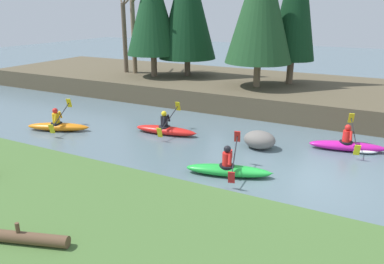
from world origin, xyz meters
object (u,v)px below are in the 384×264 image
at_px(boulder_midstream, 260,140).
at_px(driftwood_log, 10,236).
at_px(kayaker_trailing, 166,129).
at_px(kayaker_far_back, 58,126).
at_px(kayaker_middle, 229,169).
at_px(kayaker_lead, 350,146).

relative_size(boulder_midstream, driftwood_log, 0.50).
relative_size(kayaker_trailing, boulder_midstream, 2.32).
bearing_deg(boulder_midstream, kayaker_far_back, -166.99).
bearing_deg(kayaker_middle, kayaker_trailing, 129.97).
height_order(kayaker_middle, boulder_midstream, kayaker_middle).
distance_m(kayaker_middle, boulder_midstream, 2.80).
height_order(kayaker_far_back, boulder_midstream, kayaker_far_back).
height_order(kayaker_far_back, driftwood_log, kayaker_far_back).
bearing_deg(kayaker_far_back, kayaker_middle, -28.10).
bearing_deg(kayaker_lead, kayaker_far_back, -177.57).
bearing_deg(kayaker_middle, kayaker_lead, 35.86).
relative_size(kayaker_middle, kayaker_trailing, 0.99).
height_order(kayaker_trailing, driftwood_log, kayaker_trailing).
xyz_separation_m(kayaker_middle, kayaker_trailing, (-3.91, 2.59, 0.00)).
xyz_separation_m(kayaker_far_back, driftwood_log, (6.22, -7.10, 0.60)).
xyz_separation_m(kayaker_lead, kayaker_trailing, (-7.09, -1.53, 0.02)).
bearing_deg(kayaker_middle, driftwood_log, -125.00).
bearing_deg(kayaker_far_back, boulder_midstream, -9.21).
xyz_separation_m(kayaker_middle, driftwood_log, (-2.08, -6.24, 0.60)).
bearing_deg(kayaker_far_back, kayaker_lead, -6.32).
bearing_deg(boulder_midstream, kayaker_middle, -91.92).
distance_m(kayaker_far_back, driftwood_log, 9.45).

